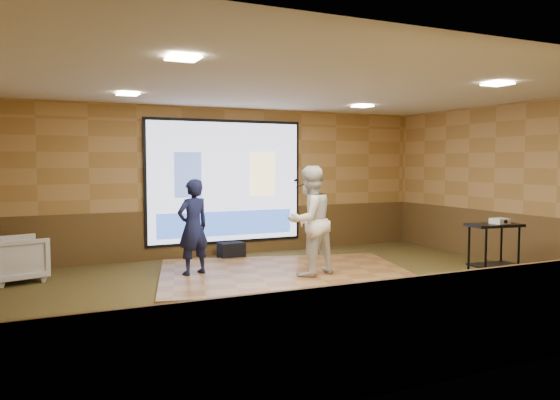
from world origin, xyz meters
name	(u,v)px	position (x,y,z in m)	size (l,w,h in m)	color
ground	(304,290)	(0.00, 0.00, 0.00)	(9.00, 9.00, 0.00)	#303618
room_shell	(304,149)	(0.00, 0.00, 2.09)	(9.04, 7.04, 3.02)	#A77F45
wainscot_back	(226,231)	(0.00, 3.48, 0.47)	(9.00, 0.04, 0.95)	brown
wainscot_front	(483,320)	(0.00, -3.48, 0.47)	(9.00, 0.04, 0.95)	brown
wainscot_right	(521,240)	(4.48, 0.00, 0.47)	(0.04, 7.00, 0.95)	brown
projector_screen	(226,183)	(0.00, 3.44, 1.47)	(3.32, 0.06, 2.52)	black
downlight_nw	(128,94)	(-2.20, 1.80, 2.97)	(0.32, 0.32, 0.02)	beige
downlight_ne	(363,106)	(2.20, 1.80, 2.97)	(0.32, 0.32, 0.02)	beige
downlight_sw	(183,58)	(-2.20, -1.50, 2.97)	(0.32, 0.32, 0.02)	beige
downlight_se	(498,84)	(2.20, -1.50, 2.97)	(0.32, 0.32, 0.02)	beige
dance_floor	(286,273)	(0.27, 1.18, 0.02)	(4.21, 3.20, 0.03)	olive
player_left	(193,227)	(-1.20, 1.69, 0.83)	(0.58, 0.38, 1.59)	#13183C
player_right	(310,221)	(0.52, 0.80, 0.94)	(0.88, 0.69, 1.81)	silver
av_table	(494,241)	(3.19, -0.59, 0.62)	(0.86, 0.45, 0.90)	black
projector	(500,221)	(3.27, -0.62, 0.95)	(0.26, 0.22, 0.09)	silver
mic_stand	(312,228)	(1.85, 3.17, 0.49)	(0.61, 0.25, 1.56)	black
banquet_chair	(18,259)	(-3.85, 2.45, 0.37)	(0.78, 0.81, 0.73)	gray
duffel_bag	(231,250)	(-0.04, 3.04, 0.15)	(0.49, 0.33, 0.31)	black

